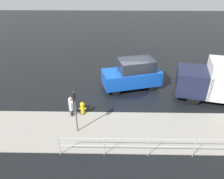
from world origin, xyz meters
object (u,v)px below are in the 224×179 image
(moving_hatchback, at_px, (133,74))
(pedestrian, at_px, (71,105))
(fire_hydrant, at_px, (83,108))
(sign_post, at_px, (75,106))

(moving_hatchback, bearing_deg, pedestrian, 42.68)
(fire_hydrant, bearing_deg, pedestrian, 13.35)
(fire_hydrant, distance_m, pedestrian, 0.69)
(fire_hydrant, height_order, pedestrian, pedestrian)
(pedestrian, xyz_separation_m, sign_post, (-0.54, 1.38, 0.90))
(fire_hydrant, xyz_separation_m, sign_post, (0.07, 1.52, 1.18))
(moving_hatchback, relative_size, pedestrian, 3.45)
(pedestrian, relative_size, sign_post, 0.51)
(fire_hydrant, bearing_deg, sign_post, 87.47)
(pedestrian, distance_m, sign_post, 1.73)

